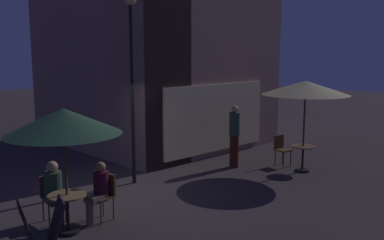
% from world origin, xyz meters
% --- Properties ---
extents(ground_plane, '(60.00, 60.00, 0.00)m').
position_xyz_m(ground_plane, '(0.00, 0.00, 0.00)').
color(ground_plane, '#3A2F31').
extents(cafe_building, '(6.16, 7.05, 9.92)m').
position_xyz_m(cafe_building, '(3.40, 3.16, 4.95)').
color(cafe_building, gray).
rests_on(cafe_building, ground).
extents(street_lamp_near_corner, '(0.29, 0.29, 4.66)m').
position_xyz_m(street_lamp_near_corner, '(0.74, 0.45, 3.01)').
color(street_lamp_near_corner, black).
rests_on(street_lamp_near_corner, ground).
extents(menu_sandwich_board, '(0.80, 0.73, 0.98)m').
position_xyz_m(menu_sandwich_board, '(-2.79, -1.94, 0.51)').
color(menu_sandwich_board, black).
rests_on(menu_sandwich_board, ground).
extents(cafe_table_0, '(0.67, 0.67, 0.72)m').
position_xyz_m(cafe_table_0, '(4.73, -1.94, 0.50)').
color(cafe_table_0, black).
rests_on(cafe_table_0, ground).
extents(cafe_table_1, '(0.69, 0.69, 0.74)m').
position_xyz_m(cafe_table_1, '(-1.97, -1.20, 0.52)').
color(cafe_table_1, black).
rests_on(cafe_table_1, ground).
extents(patio_umbrella_0, '(2.35, 2.35, 2.52)m').
position_xyz_m(patio_umbrella_0, '(4.73, -1.94, 2.32)').
color(patio_umbrella_0, black).
rests_on(patio_umbrella_0, ground).
extents(patio_umbrella_1, '(2.06, 2.06, 2.31)m').
position_xyz_m(patio_umbrella_1, '(-1.97, -1.20, 2.07)').
color(patio_umbrella_1, black).
rests_on(patio_umbrella_1, ground).
extents(cafe_chair_0, '(0.43, 0.43, 0.89)m').
position_xyz_m(cafe_chair_0, '(4.82, -1.16, 0.55)').
color(cafe_chair_0, brown).
rests_on(cafe_chair_0, ground).
extents(cafe_chair_1, '(0.45, 0.45, 0.90)m').
position_xyz_m(cafe_chair_1, '(-1.89, -0.43, 0.56)').
color(cafe_chair_1, brown).
rests_on(cafe_chair_1, ground).
extents(cafe_chair_2, '(0.44, 0.44, 0.92)m').
position_xyz_m(cafe_chair_2, '(-1.10, -1.09, 0.56)').
color(cafe_chair_2, brown).
rests_on(cafe_chair_2, ground).
extents(patron_seated_0, '(0.38, 0.54, 1.22)m').
position_xyz_m(patron_seated_0, '(-1.90, -0.57, 0.69)').
color(patron_seated_0, '#314432').
rests_on(patron_seated_0, ground).
extents(patron_seated_1, '(0.52, 0.35, 1.18)m').
position_xyz_m(patron_seated_1, '(-1.25, -1.11, 0.67)').
color(patron_seated_1, '#73645A').
rests_on(patron_seated_1, ground).
extents(patron_standing_2, '(0.31, 0.31, 1.79)m').
position_xyz_m(patron_standing_2, '(3.71, -0.32, 0.91)').
color(patron_standing_2, '#441D15').
rests_on(patron_standing_2, ground).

